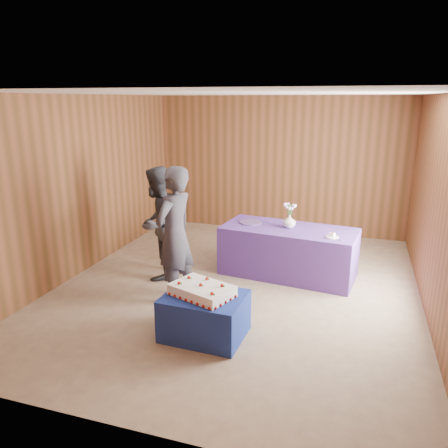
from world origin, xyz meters
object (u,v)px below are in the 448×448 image
at_px(sheet_cake, 202,290).
at_px(guest_left, 175,235).
at_px(serving_table, 288,252).
at_px(cake_table, 205,316).
at_px(guest_right, 158,223).
at_px(vase, 289,221).

xyz_separation_m(sheet_cake, guest_left, (-0.68, 0.81, 0.35)).
height_order(sheet_cake, guest_left, guest_left).
bearing_deg(serving_table, guest_left, -128.43).
distance_m(cake_table, serving_table, 2.19).
height_order(serving_table, guest_right, guest_right).
distance_m(cake_table, guest_left, 1.26).
xyz_separation_m(cake_table, vase, (0.60, 2.13, 0.60)).
relative_size(sheet_cake, guest_right, 0.48).
bearing_deg(guest_right, vase, 109.71).
distance_m(serving_table, vase, 0.48).
bearing_deg(guest_left, serving_table, 148.34).
distance_m(sheet_cake, guest_right, 1.90).
xyz_separation_m(serving_table, sheet_cake, (-0.63, -2.10, 0.19)).
bearing_deg(vase, sheet_cake, -106.29).
relative_size(guest_left, guest_right, 1.07).
bearing_deg(sheet_cake, cake_table, 18.55).
relative_size(serving_table, guest_left, 1.10).
xyz_separation_m(serving_table, vase, (-0.01, 0.03, 0.48)).
distance_m(guest_left, guest_right, 0.82).
xyz_separation_m(sheet_cake, vase, (0.62, 2.13, 0.29)).
xyz_separation_m(serving_table, guest_left, (-1.31, -1.29, 0.53)).
distance_m(serving_table, guest_left, 1.91).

